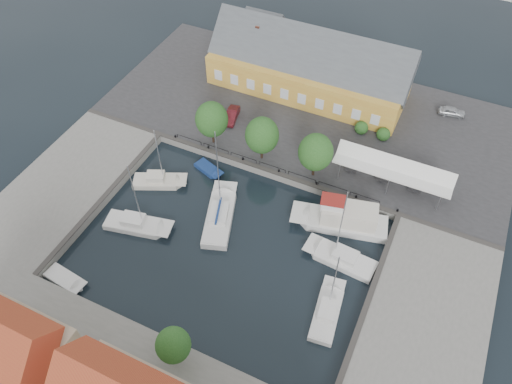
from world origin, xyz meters
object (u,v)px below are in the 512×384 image
Objects in this scene: car_silver at (452,111)px; trawler at (343,220)px; warehouse at (306,67)px; launch_nw at (209,170)px; east_boat_c at (327,312)px; car_red at (232,116)px; tent_canopy at (394,169)px; center_sailboat at (220,217)px; west_boat_b at (159,182)px; launch_sw at (65,280)px; west_boat_c at (137,225)px; east_boat_a at (341,259)px.

car_silver is 0.32× the size of trawler.
launch_nw is at bearing -103.87° from warehouse.
east_boat_c is at bearing -64.83° from warehouse.
east_boat_c is at bearing 161.26° from car_silver.
car_red is 0.94× the size of launch_nw.
center_sailboat reaches higher than tent_canopy.
tent_canopy is 3.84× the size of car_silver.
west_boat_b is (-9.53, 1.72, -0.10)m from center_sailboat.
center_sailboat reaches higher than trawler.
east_boat_c is 27.73m from launch_sw.
tent_canopy is 23.13m from car_red.
trawler is (13.29, -21.58, -3.41)m from warehouse.
trawler is at bearing -113.20° from tent_canopy.
car_red reaches higher than launch_nw.
launch_nw is (-25.97, -22.96, -1.53)m from car_silver.
trawler is at bearing 8.51° from west_boat_b.
warehouse is 21.28m from car_silver.
west_boat_c is at bearing 72.75° from launch_sw.
west_boat_b is at bearing 122.09° from car_silver.
car_silver is 34.70m from launch_nw.
west_boat_c reaches higher than trawler.
west_boat_c is at bearing -166.33° from east_boat_a.
center_sailboat reaches higher than east_boat_c.
east_boat_a is at bearing -72.65° from trawler.
west_boat_b is 0.87× the size of west_boat_c.
center_sailboat is 14.79m from east_boat_a.
car_silver is at bearing 14.93° from car_red.
tent_canopy is at bearing 44.65° from launch_sw.
east_boat_a is 1.05× the size of west_boat_c.
warehouse is 2.62× the size of west_boat_c.
warehouse is at bearing 140.14° from tent_canopy.
trawler is at bearing -58.37° from warehouse.
launch_sw is (-26.51, -8.14, -0.17)m from east_boat_c.
center_sailboat is 18.12m from launch_sw.
warehouse reaches higher than trawler.
car_red reaches higher than car_silver.
center_sailboat reaches higher than west_boat_b.
launch_nw is (1.26, -9.16, -1.58)m from car_red.
west_boat_b is at bearing -134.43° from launch_nw.
east_boat_a reaches higher than east_boat_c.
warehouse is 25.57m from trawler.
car_red is at bearing 97.84° from launch_nw.
car_silver is 25.35m from trawler.
east_boat_c reaches higher than west_boat_b.
car_silver is at bearing 54.42° from center_sailboat.
warehouse is 2.04× the size of tent_canopy.
car_red is 30.32m from launch_sw.
car_red is (-27.23, -13.81, 0.05)m from car_silver.
launch_nw is at bearing 148.45° from east_boat_c.
car_red is (-22.89, 2.64, -2.02)m from tent_canopy.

